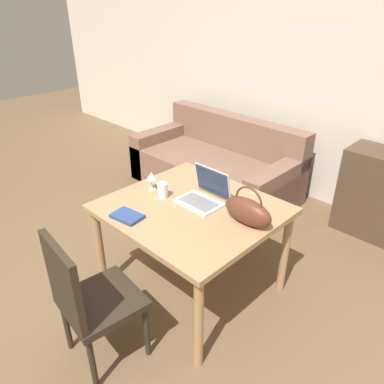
# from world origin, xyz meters

# --- Properties ---
(ground_plane) EXTENTS (14.00, 14.00, 0.00)m
(ground_plane) POSITION_xyz_m (0.00, 0.00, 0.00)
(ground_plane) COLOR brown
(wall_back) EXTENTS (10.00, 0.06, 2.70)m
(wall_back) POSITION_xyz_m (0.00, 2.89, 1.35)
(wall_back) COLOR beige
(wall_back) RESTS_ON ground_plane
(dining_table) EXTENTS (1.16, 1.07, 0.74)m
(dining_table) POSITION_xyz_m (-0.02, 0.84, 0.66)
(dining_table) COLOR #A87F56
(dining_table) RESTS_ON ground_plane
(chair) EXTENTS (0.49, 0.49, 0.94)m
(chair) POSITION_xyz_m (0.00, -0.05, 0.52)
(chair) COLOR #2D2319
(chair) RESTS_ON ground_plane
(couch) EXTENTS (1.92, 0.95, 0.82)m
(couch) POSITION_xyz_m (-1.01, 2.26, 0.28)
(couch) COLOR #7F5B4C
(couch) RESTS_ON ground_plane
(laptop) EXTENTS (0.32, 0.28, 0.24)m
(laptop) POSITION_xyz_m (-0.01, 0.97, 0.81)
(laptop) COLOR silver
(laptop) RESTS_ON dining_table
(drinking_glass) EXTENTS (0.08, 0.08, 0.12)m
(drinking_glass) POSITION_xyz_m (-0.27, 0.79, 0.80)
(drinking_glass) COLOR silver
(drinking_glass) RESTS_ON dining_table
(wine_glass) EXTENTS (0.08, 0.08, 0.15)m
(wine_glass) POSITION_xyz_m (-0.42, 0.81, 0.85)
(wine_glass) COLOR silver
(wine_glass) RESTS_ON dining_table
(handbag) EXTENTS (0.36, 0.14, 0.27)m
(handbag) POSITION_xyz_m (0.39, 0.94, 0.84)
(handbag) COLOR #592D1E
(handbag) RESTS_ON dining_table
(book) EXTENTS (0.23, 0.17, 0.02)m
(book) POSITION_xyz_m (-0.23, 0.43, 0.75)
(book) COLOR navy
(book) RESTS_ON dining_table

